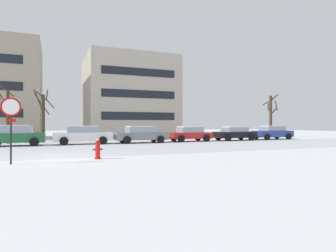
{
  "coord_description": "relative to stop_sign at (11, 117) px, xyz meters",
  "views": [
    {
      "loc": [
        -0.2,
        -15.31,
        1.62
      ],
      "look_at": [
        8.1,
        5.27,
        1.47
      ],
      "focal_mm": 30.78,
      "sensor_mm": 36.0,
      "label": 1
    }
  ],
  "objects": [
    {
      "name": "tree_far_mid",
      "position": [
        -1.87,
        13.7,
        0.58
      ],
      "size": [
        1.36,
        1.31,
        4.97
      ],
      "color": "#423326",
      "rests_on": "ground"
    },
    {
      "name": "tree_far_right",
      "position": [
        0.81,
        14.24,
        0.52
      ],
      "size": [
        1.75,
        1.34,
        4.64
      ],
      "color": "#423326",
      "rests_on": "ground"
    },
    {
      "name": "parked_car_blue",
      "position": [
        23.16,
        10.95,
        -1.15
      ],
      "size": [
        4.28,
        2.02,
        1.44
      ],
      "color": "#283D93",
      "rests_on": "ground"
    },
    {
      "name": "parked_car_gray",
      "position": [
        8.68,
        10.76,
        -1.15
      ],
      "size": [
        4.49,
        2.19,
        1.45
      ],
      "color": "slate",
      "rests_on": "ground"
    },
    {
      "name": "tree_far_left",
      "position": [
        26.3,
        14.68,
        0.9
      ],
      "size": [
        1.46,
        1.9,
        5.25
      ],
      "color": "#423326",
      "rests_on": "ground"
    },
    {
      "name": "building_far_right",
      "position": [
        10.87,
        23.72,
        3.22
      ],
      "size": [
        10.88,
        10.04,
        10.24
      ],
      "color": "#B2A899",
      "rests_on": "ground"
    },
    {
      "name": "parked_car_red",
      "position": [
        13.5,
        11.03,
        -1.18
      ],
      "size": [
        3.95,
        2.04,
        1.4
      ],
      "color": "red",
      "rests_on": "ground"
    },
    {
      "name": "ground_plane",
      "position": [
        1.75,
        2.16,
        -1.89
      ],
      "size": [
        120.0,
        120.0,
        0.0
      ],
      "primitive_type": "plane",
      "color": "white"
    },
    {
      "name": "stop_sign",
      "position": [
        0.0,
        0.0,
        0.0
      ],
      "size": [
        0.75,
        0.18,
        2.7
      ],
      "color": "black",
      "rests_on": "ground"
    },
    {
      "name": "parked_car_white",
      "position": [
        3.85,
        10.93,
        -1.14
      ],
      "size": [
        4.54,
        2.09,
        1.48
      ],
      "color": "white",
      "rests_on": "ground"
    },
    {
      "name": "road_surface",
      "position": [
        1.75,
        5.54,
        -1.89
      ],
      "size": [
        80.0,
        8.76,
        0.0
      ],
      "color": "silver",
      "rests_on": "ground"
    },
    {
      "name": "parked_car_green",
      "position": [
        -0.98,
        10.86,
        -1.11
      ],
      "size": [
        4.07,
        2.11,
        1.55
      ],
      "color": "#1E6038",
      "rests_on": "ground"
    },
    {
      "name": "parked_car_black",
      "position": [
        18.33,
        10.8,
        -1.19
      ],
      "size": [
        4.15,
        2.05,
        1.37
      ],
      "color": "black",
      "rests_on": "ground"
    },
    {
      "name": "fire_hydrant",
      "position": [
        3.51,
        0.46,
        -1.42
      ],
      "size": [
        0.44,
        0.3,
        0.93
      ],
      "color": "red",
      "rests_on": "ground"
    }
  ]
}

